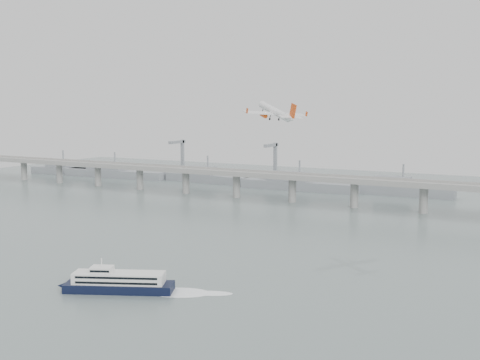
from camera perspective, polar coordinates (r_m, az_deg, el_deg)
The scene contains 5 objects.
ground at distance 258.55m, azimuth -5.78°, elevation -9.33°, with size 900.00×900.00×0.00m, color slate.
bridge at distance 432.67m, azimuth 8.88°, elevation -0.24°, with size 800.00×22.00×23.90m.
distant_fleet at distance 558.87m, azimuth -4.02°, elevation 0.35°, with size 453.00×60.90×40.00m.
ferry at distance 236.28m, azimuth -12.18°, elevation -10.13°, with size 68.15×35.22×13.66m.
airliner at distance 309.95m, azimuth 3.63°, elevation 6.91°, with size 35.97×34.19×13.46m.
Camera 1 is at (137.90, -205.83, 73.91)m, focal length 42.00 mm.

